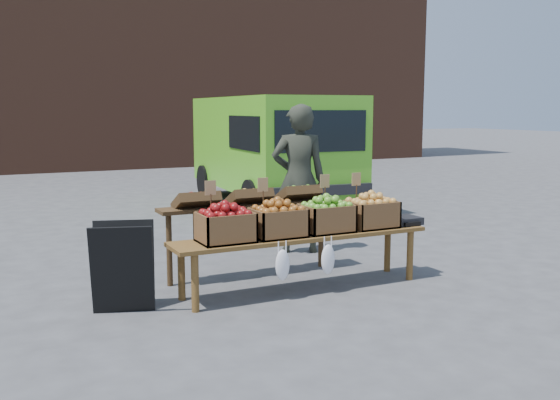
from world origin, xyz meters
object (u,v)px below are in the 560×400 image
chalkboard_sign (123,267)px  weighing_scale (403,220)px  back_table (249,229)px  crate_russet_pears (278,223)px  crate_golden_apples (225,227)px  delivery_van (271,151)px  vendor (299,179)px  display_bench (302,262)px  crate_red_apples (326,218)px  crate_green_apples (371,214)px

chalkboard_sign → weighing_scale: size_ratio=2.42×
back_table → crate_russet_pears: back_table is taller
back_table → crate_golden_apples: size_ratio=4.20×
crate_russet_pears → weighing_scale: bearing=0.0°
crate_russet_pears → weighing_scale: crate_russet_pears is taller
delivery_van → vendor: bearing=-107.1°
vendor → display_bench: bearing=85.2°
crate_russet_pears → crate_red_apples: 0.55m
chalkboard_sign → crate_red_apples: 2.07m
delivery_van → crate_russet_pears: bearing=-111.3°
crate_russet_pears → crate_red_apples: bearing=0.0°
chalkboard_sign → crate_golden_apples: crate_golden_apples is taller
back_table → weighing_scale: size_ratio=6.18×
crate_golden_apples → weighing_scale: crate_golden_apples is taller
back_table → delivery_van: bearing=61.7°
delivery_van → display_bench: delivery_van is taller
vendor → back_table: vendor is taller
delivery_van → crate_green_apples: 5.52m
crate_golden_apples → crate_russet_pears: size_ratio=1.00×
delivery_van → weighing_scale: delivery_van is taller
vendor → crate_russet_pears: (-1.04, -1.50, -0.23)m
crate_russet_pears → back_table: bearing=88.9°
crate_russet_pears → crate_red_apples: same height
delivery_van → back_table: (-2.48, -4.61, -0.50)m
delivery_van → crate_golden_apples: (-3.04, -5.33, -0.31)m
delivery_van → display_bench: size_ratio=1.68×
vendor → weighing_scale: size_ratio=5.52×
weighing_scale → crate_golden_apples: bearing=180.0°
vendor → crate_russet_pears: bearing=77.4°
delivery_van → chalkboard_sign: delivery_van is taller
display_bench → crate_russet_pears: size_ratio=5.40×
crate_golden_apples → crate_green_apples: bearing=0.0°
chalkboard_sign → crate_russet_pears: (1.50, -0.10, 0.30)m
crate_golden_apples → crate_green_apples: same height
weighing_scale → crate_russet_pears: bearing=180.0°
delivery_van → vendor: (-1.46, -3.83, -0.08)m
display_bench → crate_green_apples: bearing=0.0°
vendor → display_bench: (-0.76, -1.50, -0.65)m
back_table → crate_green_apples: 1.32m
vendor → weighing_scale: (0.49, -1.50, -0.33)m
delivery_van → crate_green_apples: delivery_van is taller
back_table → display_bench: (0.26, -0.72, -0.24)m
back_table → display_bench: size_ratio=0.78×
vendor → crate_green_apples: 1.52m
display_bench → crate_red_apples: (0.28, 0.00, 0.42)m
display_bench → crate_russet_pears: crate_russet_pears is taller
chalkboard_sign → crate_russet_pears: 1.53m
vendor → chalkboard_sign: size_ratio=2.28×
back_table → crate_golden_apples: 0.93m
vendor → crate_green_apples: bearing=114.6°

